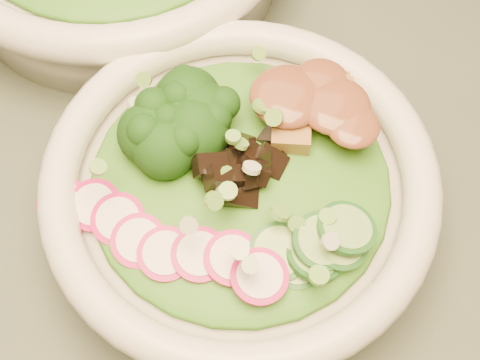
% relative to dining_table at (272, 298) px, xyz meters
% --- Properties ---
extents(dining_table, '(1.20, 0.80, 0.75)m').
position_rel_dining_table_xyz_m(dining_table, '(0.00, 0.00, 0.00)').
color(dining_table, black).
rests_on(dining_table, ground).
extents(salad_bowl, '(0.26, 0.26, 0.07)m').
position_rel_dining_table_xyz_m(salad_bowl, '(-0.03, 0.01, 0.15)').
color(salad_bowl, silver).
rests_on(salad_bowl, dining_table).
extents(lettuce_bed, '(0.19, 0.19, 0.02)m').
position_rel_dining_table_xyz_m(lettuce_bed, '(-0.03, 0.01, 0.17)').
color(lettuce_bed, '#256A16').
rests_on(lettuce_bed, salad_bowl).
extents(broccoli_florets, '(0.09, 0.08, 0.04)m').
position_rel_dining_table_xyz_m(broccoli_florets, '(-0.09, 0.03, 0.19)').
color(broccoli_florets, black).
rests_on(broccoli_florets, salad_bowl).
extents(radish_slices, '(0.11, 0.06, 0.02)m').
position_rel_dining_table_xyz_m(radish_slices, '(-0.05, -0.05, 0.18)').
color(radish_slices, '#B60E50').
rests_on(radish_slices, salad_bowl).
extents(cucumber_slices, '(0.08, 0.08, 0.03)m').
position_rel_dining_table_xyz_m(cucumber_slices, '(0.02, -0.01, 0.18)').
color(cucumber_slices, '#8EB363').
rests_on(cucumber_slices, salad_bowl).
extents(mushroom_heap, '(0.08, 0.08, 0.04)m').
position_rel_dining_table_xyz_m(mushroom_heap, '(-0.03, 0.02, 0.19)').
color(mushroom_heap, black).
rests_on(mushroom_heap, salad_bowl).
extents(tofu_cubes, '(0.10, 0.08, 0.03)m').
position_rel_dining_table_xyz_m(tofu_cubes, '(-0.01, 0.07, 0.18)').
color(tofu_cubes, olive).
rests_on(tofu_cubes, salad_bowl).
extents(peanut_sauce, '(0.07, 0.05, 0.02)m').
position_rel_dining_table_xyz_m(peanut_sauce, '(-0.01, 0.07, 0.20)').
color(peanut_sauce, brown).
rests_on(peanut_sauce, tofu_cubes).
extents(scallion_garnish, '(0.18, 0.18, 0.02)m').
position_rel_dining_table_xyz_m(scallion_garnish, '(-0.03, 0.01, 0.19)').
color(scallion_garnish, '#609A36').
rests_on(scallion_garnish, salad_bowl).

